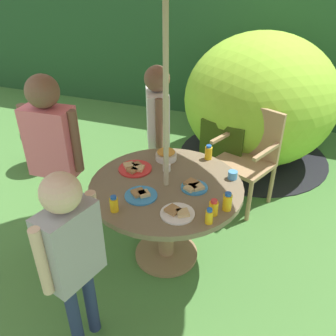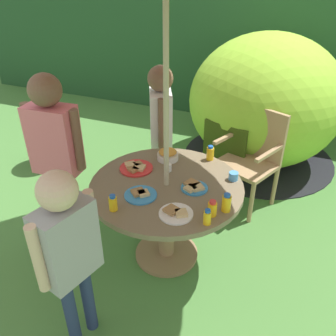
% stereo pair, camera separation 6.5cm
% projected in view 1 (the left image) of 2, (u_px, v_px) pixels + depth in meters
% --- Properties ---
extents(ground_plane, '(10.00, 10.00, 0.02)m').
position_uv_depth(ground_plane, '(166.00, 255.00, 2.91)').
color(ground_plane, '#477A38').
extents(hedge_backdrop, '(9.00, 0.70, 2.06)m').
position_uv_depth(hedge_backdrop, '(247.00, 41.00, 5.00)').
color(hedge_backdrop, '#234C28').
rests_on(hedge_backdrop, ground_plane).
extents(garden_table, '(1.10, 1.10, 0.68)m').
position_uv_depth(garden_table, '(166.00, 201.00, 2.62)').
color(garden_table, '#93704C').
rests_on(garden_table, ground_plane).
extents(wooden_chair, '(0.61, 0.59, 0.92)m').
position_uv_depth(wooden_chair, '(249.00, 152.00, 3.31)').
color(wooden_chair, tan).
rests_on(wooden_chair, ground_plane).
extents(dome_tent, '(2.17, 2.17, 1.43)m').
position_uv_depth(dome_tent, '(260.00, 100.00, 3.94)').
color(dome_tent, '#8CC633').
rests_on(dome_tent, ground_plane).
extents(potted_plant, '(0.41, 0.41, 0.61)m').
position_uv_depth(potted_plant, '(41.00, 140.00, 3.94)').
color(potted_plant, brown).
rests_on(potted_plant, ground_plane).
extents(child_in_white_shirt, '(0.31, 0.41, 1.30)m').
position_uv_depth(child_in_white_shirt, '(158.00, 118.00, 3.19)').
color(child_in_white_shirt, brown).
rests_on(child_in_white_shirt, ground_plane).
extents(child_in_pink_shirt, '(0.47, 0.24, 1.40)m').
position_uv_depth(child_in_pink_shirt, '(52.00, 142.00, 2.65)').
color(child_in_pink_shirt, '#3F3F47').
rests_on(child_in_pink_shirt, ground_plane).
extents(child_in_grey_shirt, '(0.25, 0.40, 1.22)m').
position_uv_depth(child_in_grey_shirt, '(71.00, 245.00, 1.88)').
color(child_in_grey_shirt, navy).
rests_on(child_in_grey_shirt, ground_plane).
extents(snack_bowl, '(0.17, 0.17, 0.09)m').
position_uv_depth(snack_bowl, '(166.00, 155.00, 2.83)').
color(snack_bowl, white).
rests_on(snack_bowl, garden_table).
extents(plate_mid_right, '(0.19, 0.19, 0.03)m').
position_uv_depth(plate_mid_right, '(194.00, 187.00, 2.50)').
color(plate_mid_right, '#338CD8').
rests_on(plate_mid_right, garden_table).
extents(plate_far_right, '(0.22, 0.22, 0.03)m').
position_uv_depth(plate_far_right, '(141.00, 195.00, 2.42)').
color(plate_far_right, '#338CD8').
rests_on(plate_far_right, garden_table).
extents(plate_back_edge, '(0.22, 0.22, 0.03)m').
position_uv_depth(plate_back_edge, '(177.00, 213.00, 2.25)').
color(plate_back_edge, white).
rests_on(plate_back_edge, garden_table).
extents(plate_near_right, '(0.25, 0.25, 0.03)m').
position_uv_depth(plate_near_right, '(135.00, 168.00, 2.72)').
color(plate_near_right, red).
rests_on(plate_near_right, garden_table).
extents(juice_bottle_near_left, '(0.05, 0.05, 0.11)m').
position_uv_depth(juice_bottle_near_left, '(114.00, 204.00, 2.26)').
color(juice_bottle_near_left, yellow).
rests_on(juice_bottle_near_left, garden_table).
extents(juice_bottle_far_left, '(0.05, 0.05, 0.11)m').
position_uv_depth(juice_bottle_far_left, '(209.00, 216.00, 2.16)').
color(juice_bottle_far_left, yellow).
rests_on(juice_bottle_far_left, garden_table).
extents(juice_bottle_center_front, '(0.06, 0.06, 0.12)m').
position_uv_depth(juice_bottle_center_front, '(208.00, 153.00, 2.83)').
color(juice_bottle_center_front, yellow).
rests_on(juice_bottle_center_front, garden_table).
extents(juice_bottle_center_back, '(0.06, 0.06, 0.13)m').
position_uv_depth(juice_bottle_center_back, '(227.00, 202.00, 2.27)').
color(juice_bottle_center_back, yellow).
rests_on(juice_bottle_center_back, garden_table).
extents(juice_bottle_mid_left, '(0.06, 0.06, 0.11)m').
position_uv_depth(juice_bottle_mid_left, '(214.00, 208.00, 2.23)').
color(juice_bottle_mid_left, yellow).
rests_on(juice_bottle_mid_left, garden_table).
extents(cup_near, '(0.07, 0.07, 0.06)m').
position_uv_depth(cup_near, '(233.00, 175.00, 2.60)').
color(cup_near, '#4C99D8').
rests_on(cup_near, garden_table).
extents(cup_far, '(0.06, 0.06, 0.06)m').
position_uv_depth(cup_far, '(167.00, 167.00, 2.69)').
color(cup_far, white).
rests_on(cup_far, garden_table).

